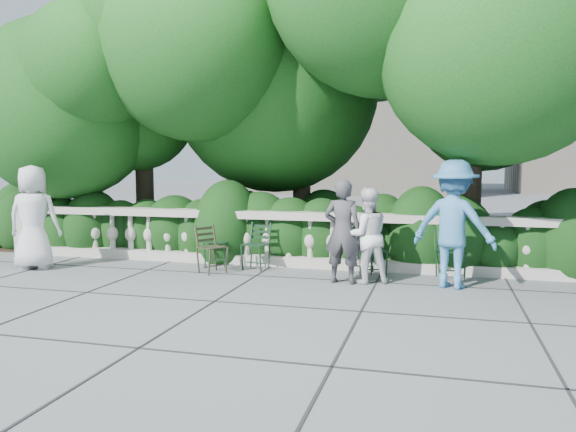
% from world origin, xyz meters
% --- Properties ---
extents(ground, '(90.00, 90.00, 0.00)m').
position_xyz_m(ground, '(0.00, 0.00, 0.00)').
color(ground, '#585A60').
rests_on(ground, ground).
extents(balustrade, '(12.00, 0.44, 1.00)m').
position_xyz_m(balustrade, '(0.00, 1.80, 0.49)').
color(balustrade, '#9E998E').
rests_on(balustrade, ground).
extents(shrub_hedge, '(15.00, 2.60, 1.70)m').
position_xyz_m(shrub_hedge, '(0.00, 3.00, 0.00)').
color(shrub_hedge, black).
rests_on(shrub_hedge, ground).
extents(tree_canopy, '(15.04, 6.52, 6.78)m').
position_xyz_m(tree_canopy, '(0.69, 3.19, 3.96)').
color(tree_canopy, '#3F3023').
rests_on(tree_canopy, ground).
extents(chair_b, '(0.52, 0.55, 0.84)m').
position_xyz_m(chair_b, '(-0.71, 1.19, 0.00)').
color(chair_b, black).
rests_on(chair_b, ground).
extents(chair_c, '(0.51, 0.54, 0.84)m').
position_xyz_m(chair_c, '(-1.46, 1.33, 0.00)').
color(chair_c, black).
rests_on(chair_c, ground).
extents(chair_d, '(0.59, 0.61, 0.84)m').
position_xyz_m(chair_d, '(1.45, 1.11, 0.00)').
color(chair_d, black).
rests_on(chair_d, ground).
extents(chair_e, '(0.46, 0.50, 0.84)m').
position_xyz_m(chair_e, '(1.18, 1.35, 0.00)').
color(chair_e, black).
rests_on(chair_e, ground).
extents(chair_f, '(0.58, 0.60, 0.84)m').
position_xyz_m(chair_f, '(2.68, 1.34, 0.00)').
color(chair_f, black).
rests_on(chair_f, ground).
extents(chair_weathered, '(0.64, 0.63, 0.84)m').
position_xyz_m(chair_weathered, '(-1.17, 0.76, 0.00)').
color(chair_weathered, black).
rests_on(chair_weathered, ground).
extents(person_businessman, '(1.02, 0.79, 1.84)m').
position_xyz_m(person_businessman, '(-4.49, 0.37, 0.92)').
color(person_businessman, silver).
rests_on(person_businessman, ground).
extents(person_woman_grey, '(0.62, 0.44, 1.64)m').
position_xyz_m(person_woman_grey, '(0.99, 0.63, 0.82)').
color(person_woman_grey, '#39393D').
rests_on(person_woman_grey, ground).
extents(person_casual_man, '(0.89, 0.81, 1.50)m').
position_xyz_m(person_casual_man, '(1.34, 0.76, 0.75)').
color(person_casual_man, white).
rests_on(person_casual_man, ground).
extents(person_older_blue, '(1.40, 1.06, 1.93)m').
position_xyz_m(person_older_blue, '(2.65, 0.76, 0.96)').
color(person_older_blue, teal).
rests_on(person_older_blue, ground).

